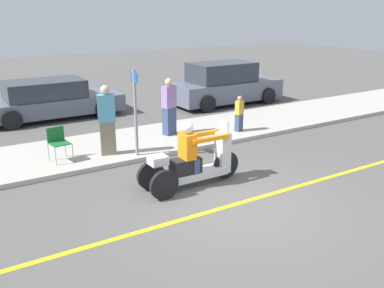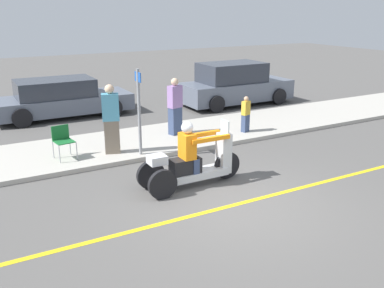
{
  "view_description": "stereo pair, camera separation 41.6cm",
  "coord_description": "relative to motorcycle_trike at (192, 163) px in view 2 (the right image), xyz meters",
  "views": [
    {
      "loc": [
        -4.87,
        -6.13,
        3.74
      ],
      "look_at": [
        -0.31,
        1.26,
        0.96
      ],
      "focal_mm": 40.0,
      "sensor_mm": 36.0,
      "label": 1
    },
    {
      "loc": [
        -4.51,
        -6.34,
        3.74
      ],
      "look_at": [
        -0.31,
        1.26,
        0.96
      ],
      "focal_mm": 40.0,
      "sensor_mm": 36.0,
      "label": 2
    }
  ],
  "objects": [
    {
      "name": "parked_car_lot_center",
      "position": [
        5.53,
        6.45,
        0.25
      ],
      "size": [
        4.55,
        1.98,
        1.67
      ],
      "color": "slate",
      "rests_on": "ground"
    },
    {
      "name": "parked_car_lot_far",
      "position": [
        -1.05,
        7.76,
        0.12
      ],
      "size": [
        4.75,
        2.01,
        1.35
      ],
      "color": "slate",
      "rests_on": "ground"
    },
    {
      "name": "lane_stripe",
      "position": [
        0.0,
        -1.26,
        -0.53
      ],
      "size": [
        24.0,
        0.12,
        0.01
      ],
      "color": "gold",
      "rests_on": "ground"
    },
    {
      "name": "spectator_mid_group",
      "position": [
        -0.89,
        2.65,
        0.46
      ],
      "size": [
        0.49,
        0.38,
        1.8
      ],
      "color": "#726656",
      "rests_on": "sidewalk_strip"
    },
    {
      "name": "spectator_near_curb",
      "position": [
        3.3,
        2.61,
        0.12
      ],
      "size": [
        0.3,
        0.23,
        1.09
      ],
      "color": "#38476B",
      "rests_on": "sidewalk_strip"
    },
    {
      "name": "street_sign",
      "position": [
        -0.3,
        2.19,
        0.79
      ],
      "size": [
        0.08,
        0.36,
        2.2
      ],
      "color": "gray",
      "rests_on": "sidewalk_strip"
    },
    {
      "name": "sidewalk_strip",
      "position": [
        0.32,
        3.34,
        -0.47
      ],
      "size": [
        28.0,
        2.8,
        0.12
      ],
      "color": "#B2ADA3",
      "rests_on": "ground"
    },
    {
      "name": "ground_plane",
      "position": [
        0.32,
        -1.26,
        -0.53
      ],
      "size": [
        60.0,
        60.0,
        0.0
      ],
      "primitive_type": "plane",
      "color": "#565451"
    },
    {
      "name": "motorcycle_trike",
      "position": [
        0.0,
        0.0,
        0.0
      ],
      "size": [
        2.39,
        0.7,
        1.47
      ],
      "color": "black",
      "rests_on": "ground"
    },
    {
      "name": "spectator_end_of_line",
      "position": [
        1.32,
        3.41,
        0.4
      ],
      "size": [
        0.45,
        0.34,
        1.68
      ],
      "color": "#38476B",
      "rests_on": "sidewalk_strip"
    },
    {
      "name": "folding_chair_set_back",
      "position": [
        -2.1,
        2.88,
        0.1
      ],
      "size": [
        0.52,
        0.52,
        0.82
      ],
      "color": "#A5A8AD",
      "rests_on": "sidewalk_strip"
    }
  ]
}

